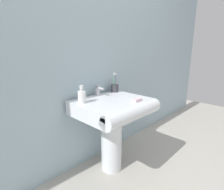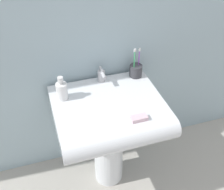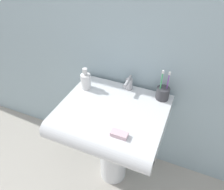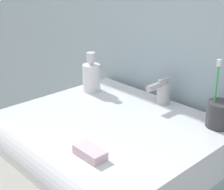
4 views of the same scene
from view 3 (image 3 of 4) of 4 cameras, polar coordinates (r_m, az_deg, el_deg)
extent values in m
plane|color=#ADA89E|center=(1.85, 0.31, -19.69)|extent=(6.00, 6.00, 0.00)
cube|color=#9EB7C1|center=(1.32, 5.89, 21.77)|extent=(5.00, 0.05, 2.40)
cylinder|color=white|center=(1.61, 0.35, -14.19)|extent=(0.20, 0.20, 0.58)
cube|color=white|center=(1.35, 0.40, -5.06)|extent=(0.63, 0.50, 0.12)
cylinder|color=white|center=(1.20, -4.36, -12.65)|extent=(0.63, 0.12, 0.12)
cylinder|color=#B7B7BC|center=(1.44, 4.46, 2.86)|extent=(0.05, 0.05, 0.07)
cylinder|color=#B7B7BC|center=(1.38, 3.96, 3.21)|extent=(0.02, 0.08, 0.02)
cube|color=#B7B7BC|center=(1.41, 4.55, 4.49)|extent=(0.01, 0.06, 0.01)
cylinder|color=#38383D|center=(1.39, 13.09, 0.42)|extent=(0.08, 0.08, 0.08)
cylinder|color=#3FB266|center=(1.34, 12.62, 2.46)|extent=(0.01, 0.01, 0.17)
cube|color=white|center=(1.29, 13.19, 5.88)|extent=(0.01, 0.01, 0.02)
cylinder|color=purple|center=(1.35, 14.22, 2.26)|extent=(0.01, 0.01, 0.16)
cube|color=white|center=(1.30, 14.82, 5.48)|extent=(0.01, 0.01, 0.02)
cylinder|color=white|center=(1.44, -6.85, 3.54)|extent=(0.07, 0.07, 0.10)
cylinder|color=silver|center=(1.41, -7.03, 5.52)|extent=(0.02, 0.02, 0.01)
cylinder|color=silver|center=(1.40, -7.10, 6.31)|extent=(0.03, 0.03, 0.03)
cube|color=silver|center=(1.14, 1.90, -10.19)|extent=(0.09, 0.04, 0.02)
camera|label=1|loc=(1.52, -66.19, -2.87)|focal=28.00mm
camera|label=2|loc=(0.80, -96.41, 10.82)|focal=45.00mm
camera|label=4|loc=(0.56, 51.17, -26.65)|focal=55.00mm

